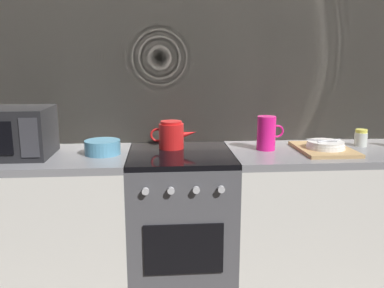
{
  "coord_description": "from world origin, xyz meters",
  "views": [
    {
      "loc": [
        -0.11,
        -2.24,
        1.44
      ],
      "look_at": [
        0.07,
        0.0,
        0.95
      ],
      "focal_mm": 37.56,
      "sensor_mm": 36.0,
      "label": 1
    }
  ],
  "objects_px": {
    "kettle": "(171,135)",
    "dish_pile": "(325,147)",
    "spice_jar": "(361,138)",
    "mixing_bowl": "(103,147)",
    "microwave": "(8,132)",
    "pitcher": "(267,133)",
    "stove_unit": "(181,226)"
  },
  "relations": [
    {
      "from": "spice_jar",
      "to": "mixing_bowl",
      "type": "bearing_deg",
      "value": -176.81
    },
    {
      "from": "mixing_bowl",
      "to": "pitcher",
      "type": "distance_m",
      "value": 0.95
    },
    {
      "from": "microwave",
      "to": "pitcher",
      "type": "xyz_separation_m",
      "value": [
        1.46,
        0.05,
        -0.03
      ]
    },
    {
      "from": "mixing_bowl",
      "to": "pitcher",
      "type": "height_order",
      "value": "pitcher"
    },
    {
      "from": "pitcher",
      "to": "spice_jar",
      "type": "bearing_deg",
      "value": 4.7
    },
    {
      "from": "stove_unit",
      "to": "mixing_bowl",
      "type": "xyz_separation_m",
      "value": [
        -0.44,
        0.0,
        0.49
      ]
    },
    {
      "from": "dish_pile",
      "to": "spice_jar",
      "type": "bearing_deg",
      "value": 23.05
    },
    {
      "from": "pitcher",
      "to": "spice_jar",
      "type": "height_order",
      "value": "pitcher"
    },
    {
      "from": "microwave",
      "to": "kettle",
      "type": "xyz_separation_m",
      "value": [
        0.9,
        0.13,
        -0.05
      ]
    },
    {
      "from": "mixing_bowl",
      "to": "stove_unit",
      "type": "bearing_deg",
      "value": -0.49
    },
    {
      "from": "mixing_bowl",
      "to": "spice_jar",
      "type": "height_order",
      "value": "spice_jar"
    },
    {
      "from": "stove_unit",
      "to": "spice_jar",
      "type": "distance_m",
      "value": 1.23
    },
    {
      "from": "dish_pile",
      "to": "stove_unit",
      "type": "bearing_deg",
      "value": 178.14
    },
    {
      "from": "kettle",
      "to": "dish_pile",
      "type": "relative_size",
      "value": 0.71
    },
    {
      "from": "pitcher",
      "to": "dish_pile",
      "type": "distance_m",
      "value": 0.35
    },
    {
      "from": "mixing_bowl",
      "to": "spice_jar",
      "type": "bearing_deg",
      "value": 3.19
    },
    {
      "from": "mixing_bowl",
      "to": "microwave",
      "type": "bearing_deg",
      "value": -178.75
    },
    {
      "from": "stove_unit",
      "to": "dish_pile",
      "type": "xyz_separation_m",
      "value": [
        0.84,
        -0.03,
        0.47
      ]
    },
    {
      "from": "microwave",
      "to": "dish_pile",
      "type": "distance_m",
      "value": 1.79
    },
    {
      "from": "pitcher",
      "to": "kettle",
      "type": "bearing_deg",
      "value": 171.82
    },
    {
      "from": "kettle",
      "to": "microwave",
      "type": "bearing_deg",
      "value": -171.88
    },
    {
      "from": "stove_unit",
      "to": "spice_jar",
      "type": "bearing_deg",
      "value": 4.63
    },
    {
      "from": "mixing_bowl",
      "to": "pitcher",
      "type": "xyz_separation_m",
      "value": [
        0.95,
        0.04,
        0.06
      ]
    },
    {
      "from": "spice_jar",
      "to": "dish_pile",
      "type": "bearing_deg",
      "value": -156.95
    },
    {
      "from": "stove_unit",
      "to": "spice_jar",
      "type": "relative_size",
      "value": 8.57
    },
    {
      "from": "stove_unit",
      "to": "pitcher",
      "type": "bearing_deg",
      "value": 4.54
    },
    {
      "from": "stove_unit",
      "to": "spice_jar",
      "type": "height_order",
      "value": "spice_jar"
    },
    {
      "from": "pitcher",
      "to": "microwave",
      "type": "bearing_deg",
      "value": -178.12
    },
    {
      "from": "pitcher",
      "to": "dish_pile",
      "type": "relative_size",
      "value": 0.5
    },
    {
      "from": "kettle",
      "to": "mixing_bowl",
      "type": "height_order",
      "value": "kettle"
    },
    {
      "from": "dish_pile",
      "to": "kettle",
      "type": "bearing_deg",
      "value": 170.52
    },
    {
      "from": "stove_unit",
      "to": "kettle",
      "type": "xyz_separation_m",
      "value": [
        -0.05,
        0.12,
        0.53
      ]
    }
  ]
}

